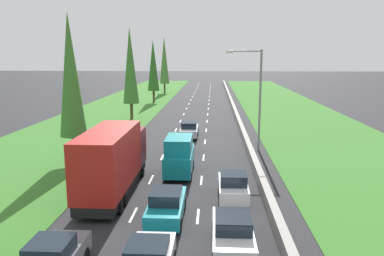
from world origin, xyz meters
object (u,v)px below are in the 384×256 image
Objects in this scene: teal_sedan_centre_lane_third at (166,205)px; poplar_tree_fifth at (164,60)px; white_sedan_right_lane at (233,232)px; street_light_mast at (256,93)px; red_box_truck_left_lane at (113,160)px; black_hatchback_centre_lane at (181,145)px; poplar_tree_second at (71,76)px; silver_sedan_centre_lane at (189,130)px; poplar_tree_third at (130,66)px; teal_van_centre_lane at (179,156)px; white_hatchback_right_lane at (233,186)px; poplar_tree_fourth at (153,66)px.

poplar_tree_fifth is at bearing 97.23° from teal_sedan_centre_lane_third.
white_sedan_right_lane is 19.03m from street_light_mast.
red_box_truck_left_lane is 0.75× the size of poplar_tree_fifth.
black_hatchback_centre_lane is 0.33× the size of poplar_tree_second.
silver_sedan_centre_lane is (-3.38, 23.55, 0.00)m from white_sedan_right_lane.
poplar_tree_third is at bearing 105.09° from teal_sedan_centre_lane_third.
teal_van_centre_lane is at bearing 107.12° from white_sedan_right_lane.
white_hatchback_right_lane is at bearing 39.50° from teal_sedan_centre_lane_third.
white_hatchback_right_lane is at bearing -5.01° from red_box_truck_left_lane.
teal_sedan_centre_lane_third is 0.40× the size of poplar_tree_fourth.
teal_sedan_centre_lane_third is 1.15× the size of white_hatchback_right_lane.
teal_sedan_centre_lane_third is at bearing -88.56° from black_hatchback_centre_lane.
poplar_tree_fourth is 0.89× the size of poplar_tree_fifth.
red_box_truck_left_lane is at bearing -54.20° from poplar_tree_second.
poplar_tree_third is (0.12, 21.13, 0.17)m from poplar_tree_second.
poplar_tree_second is at bearing -130.16° from silver_sedan_centre_lane.
poplar_tree_third reaches higher than teal_van_centre_lane.
street_light_mast is (6.20, 7.54, 3.83)m from teal_van_centre_lane.
white_sedan_right_lane is 0.50× the size of street_light_mast.
teal_sedan_centre_lane_third is at bearing -80.52° from poplar_tree_fourth.
poplar_tree_second is at bearing -161.81° from street_light_mast.
black_hatchback_centre_lane is at bearing -81.35° from poplar_tree_fifth.
red_box_truck_left_lane is at bearing -85.66° from poplar_tree_fifth.
silver_sedan_centre_lane is at bearing 140.04° from street_light_mast.
red_box_truck_left_lane is at bearing 174.99° from white_hatchback_right_lane.
black_hatchback_centre_lane reaches higher than teal_sedan_centre_lane_third.
poplar_tree_third is (-8.51, 23.81, 5.71)m from teal_van_centre_lane.
poplar_tree_second is 21.14m from poplar_tree_third.
teal_van_centre_lane is 1.09× the size of silver_sedan_centre_lane.
black_hatchback_centre_lane reaches higher than white_sedan_right_lane.
black_hatchback_centre_lane is 11.15m from white_hatchback_right_lane.
teal_van_centre_lane is at bearing 48.08° from red_box_truck_left_lane.
teal_van_centre_lane is at bearing -70.33° from poplar_tree_third.
silver_sedan_centre_lane is at bearing 101.87° from white_hatchback_right_lane.
black_hatchback_centre_lane is 0.43× the size of street_light_mast.
poplar_tree_fifth reaches higher than poplar_tree_fourth.
poplar_tree_fourth reaches higher than teal_van_centre_lane.
poplar_tree_third reaches higher than red_box_truck_left_lane.
red_box_truck_left_lane is at bearing -131.92° from teal_van_centre_lane.
black_hatchback_centre_lane is at bearing -92.08° from silver_sedan_centre_lane.
poplar_tree_fifth is at bearing 90.11° from poplar_tree_third.
black_hatchback_centre_lane is at bearing 91.44° from teal_sedan_centre_lane_third.
poplar_tree_second is (-8.29, -2.97, 6.10)m from black_hatchback_centre_lane.
poplar_tree_fourth is (-11.66, 53.00, 5.85)m from white_sedan_right_lane.
poplar_tree_fourth is at bearing 105.70° from silver_sedan_centre_lane.
teal_van_centre_lane is 0.54× the size of street_light_mast.
poplar_tree_third is 22.01m from street_light_mast.
black_hatchback_centre_lane reaches higher than silver_sedan_centre_lane.
poplar_tree_fourth is (-8.35, 50.03, 5.85)m from teal_sedan_centre_lane_third.
white_sedan_right_lane is at bearing -77.46° from black_hatchback_centre_lane.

